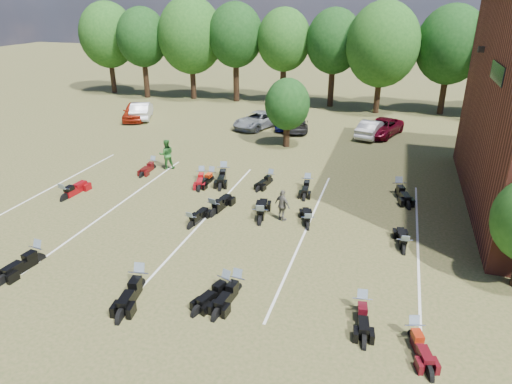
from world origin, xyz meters
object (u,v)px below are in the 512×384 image
at_px(car_0, 135,111).
at_px(motorcycle_3, 225,292).
at_px(motorcycle_14, 153,169).
at_px(motorcycle_7, 65,200).
at_px(person_green, 167,154).
at_px(person_grey, 282,205).
at_px(motorcycle_0, 39,261).
at_px(car_4, 287,120).

relative_size(car_0, motorcycle_3, 2.04).
bearing_deg(motorcycle_14, car_0, 123.65).
bearing_deg(motorcycle_7, person_green, -113.34).
relative_size(person_green, motorcycle_7, 0.79).
relative_size(person_grey, motorcycle_14, 0.78).
bearing_deg(person_grey, person_green, 1.84).
relative_size(person_grey, motorcycle_0, 0.67).
xyz_separation_m(car_4, motorcycle_7, (-7.97, -17.86, -0.70)).
distance_m(car_4, person_grey, 17.21).
xyz_separation_m(motorcycle_3, motorcycle_7, (-11.23, 5.28, 0.00)).
xyz_separation_m(person_green, person_grey, (8.79, -4.94, -0.16)).
bearing_deg(motorcycle_0, motorcycle_7, 124.64).
bearing_deg(person_green, car_4, -145.63).
bearing_deg(motorcycle_0, motorcycle_3, 7.87).
xyz_separation_m(car_0, motorcycle_0, (8.70, -22.14, -0.75)).
height_order(car_4, motorcycle_14, car_4).
height_order(car_4, motorcycle_0, car_4).
bearing_deg(person_grey, motorcycle_14, 5.53).
distance_m(motorcycle_0, motorcycle_3, 8.13).
relative_size(motorcycle_0, motorcycle_14, 1.16).
bearing_deg(car_0, motorcycle_14, -76.77).
height_order(person_grey, motorcycle_7, person_grey).
distance_m(person_green, person_grey, 10.08).
bearing_deg(motorcycle_3, car_4, 115.42).
bearing_deg(motorcycle_7, person_grey, -171.52).
relative_size(car_0, person_green, 2.31).
bearing_deg(person_grey, car_0, -10.44).
height_order(person_green, motorcycle_7, person_green).
relative_size(motorcycle_0, motorcycle_3, 1.10).
relative_size(motorcycle_7, motorcycle_14, 1.17).
distance_m(person_grey, motorcycle_14, 10.73).
bearing_deg(motorcycle_3, car_0, 145.05).
distance_m(car_0, person_green, 13.61).
bearing_deg(person_green, car_0, -83.61).
bearing_deg(motorcycle_14, motorcycle_3, -52.42).
xyz_separation_m(person_grey, motorcycle_0, (-8.70, -6.67, -0.80)).
distance_m(person_grey, motorcycle_0, 10.99).
height_order(person_grey, motorcycle_0, person_grey).
relative_size(car_0, person_grey, 2.77).
bearing_deg(motorcycle_3, motorcycle_7, 172.22).
relative_size(person_green, person_grey, 1.20).
height_order(motorcycle_0, motorcycle_3, motorcycle_0).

